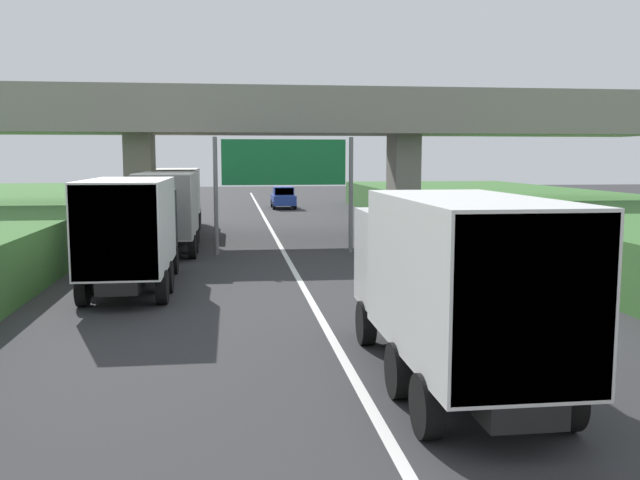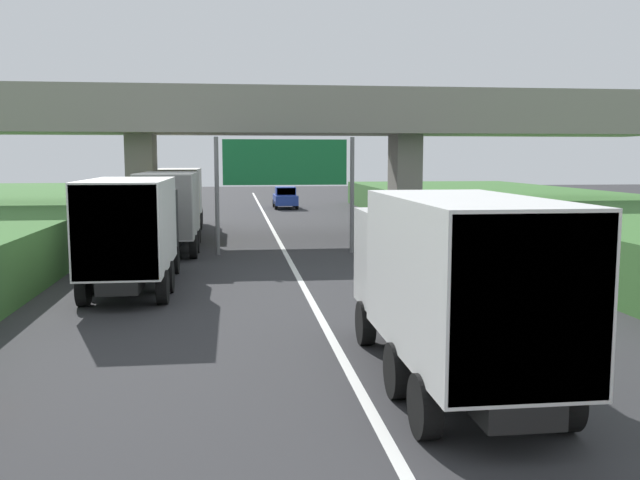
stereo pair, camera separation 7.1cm
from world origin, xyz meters
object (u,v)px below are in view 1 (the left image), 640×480
Objects in this scene: overhead_highway_sign at (284,169)px; truck_yellow at (169,207)px; truck_black at (133,228)px; car_blue at (283,198)px; truck_white at (451,279)px; truck_silver at (178,195)px.

truck_yellow is (-4.87, 1.31, -1.65)m from overhead_highway_sign.
truck_black is 33.82m from car_blue.
overhead_highway_sign is at bearing 95.46° from truck_white.
truck_black is (-0.36, -8.63, 0.00)m from truck_yellow.
truck_black is (-5.23, -7.32, -1.65)m from overhead_highway_sign.
truck_black is at bearing -92.39° from truck_yellow.
truck_white is 1.00× the size of truck_black.
truck_silver is at bearing 116.01° from overhead_highway_sign.
truck_white is (6.52, -18.48, 0.00)m from truck_yellow.
overhead_highway_sign is 1.43× the size of car_blue.
truck_white is 1.00× the size of truck_silver.
car_blue is (1.91, 25.73, -2.73)m from overhead_highway_sign.
overhead_highway_sign is 0.81× the size of truck_white.
truck_yellow is at bearing -105.53° from car_blue.
car_blue is (6.79, 24.42, -1.08)m from truck_yellow.
truck_yellow is at bearing 109.42° from truck_white.
car_blue is at bearing 85.75° from overhead_highway_sign.
truck_black and truck_silver have the same top height.
truck_yellow reaches higher than car_blue.
truck_silver is at bearing 89.84° from truck_black.
truck_silver is 16.72m from car_blue.
truck_yellow is at bearing -88.09° from truck_silver.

